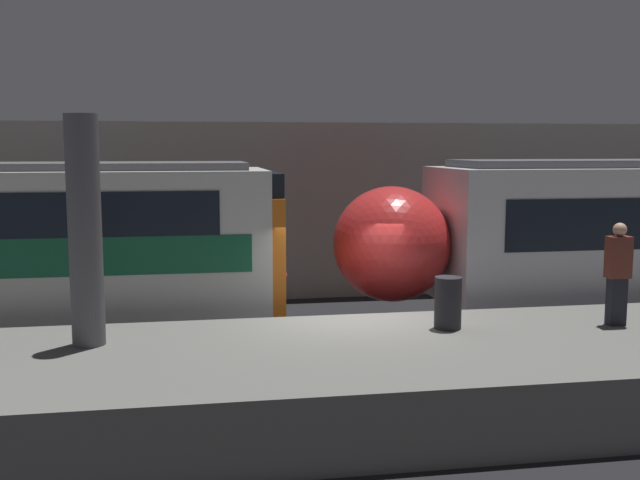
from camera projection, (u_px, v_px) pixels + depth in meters
The scene contains 6 objects.
ground_plane at pixel (351, 370), 13.35m from camera, with size 120.00×120.00×0.00m, color black.
platform at pixel (381, 379), 11.21m from camera, with size 40.00×4.25×1.02m.
station_rear_barrier at pixel (298, 211), 19.42m from camera, with size 50.00×0.15×4.59m.
support_pillar_near at pixel (85, 231), 10.98m from camera, with size 0.49×0.49×3.42m.
person_waiting at pixel (618, 271), 12.32m from camera, with size 0.38×0.24×1.71m.
trash_bin at pixel (448, 303), 12.13m from camera, with size 0.44×0.44×0.85m.
Camera 1 is at (-2.78, -12.67, 3.97)m, focal length 42.00 mm.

